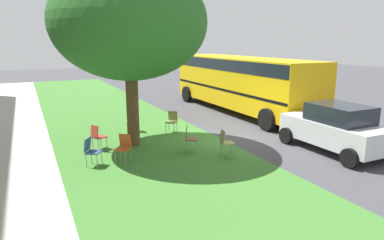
{
  "coord_description": "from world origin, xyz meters",
  "views": [
    {
      "loc": [
        -11.13,
        6.83,
        3.71
      ],
      "look_at": [
        0.16,
        1.37,
        0.83
      ],
      "focal_mm": 32.28,
      "sensor_mm": 36.0,
      "label": 1
    }
  ],
  "objects_px": {
    "chair_2": "(91,149)",
    "chair_3": "(172,120)",
    "street_tree": "(129,23)",
    "school_bus": "(240,79)",
    "parked_car": "(336,128)",
    "chair_0": "(133,119)",
    "chair_6": "(189,137)",
    "chair_5": "(225,141)",
    "chair_4": "(124,146)",
    "chair_1": "(97,135)"
  },
  "relations": [
    {
      "from": "chair_3",
      "to": "chair_4",
      "type": "bearing_deg",
      "value": 134.6
    },
    {
      "from": "chair_4",
      "to": "parked_car",
      "type": "relative_size",
      "value": 0.24
    },
    {
      "from": "chair_2",
      "to": "chair_6",
      "type": "bearing_deg",
      "value": -90.47
    },
    {
      "from": "chair_0",
      "to": "chair_3",
      "type": "height_order",
      "value": "same"
    },
    {
      "from": "chair_2",
      "to": "chair_3",
      "type": "relative_size",
      "value": 1.0
    },
    {
      "from": "street_tree",
      "to": "parked_car",
      "type": "bearing_deg",
      "value": -121.9
    },
    {
      "from": "street_tree",
      "to": "parked_car",
      "type": "xyz_separation_m",
      "value": [
        -3.73,
        -5.99,
        -3.47
      ]
    },
    {
      "from": "street_tree",
      "to": "chair_5",
      "type": "height_order",
      "value": "street_tree"
    },
    {
      "from": "chair_5",
      "to": "chair_6",
      "type": "bearing_deg",
      "value": 42.58
    },
    {
      "from": "chair_3",
      "to": "chair_1",
      "type": "bearing_deg",
      "value": 108.05
    },
    {
      "from": "chair_1",
      "to": "chair_4",
      "type": "distance_m",
      "value": 1.73
    },
    {
      "from": "chair_1",
      "to": "street_tree",
      "type": "bearing_deg",
      "value": -90.5
    },
    {
      "from": "chair_1",
      "to": "school_bus",
      "type": "distance_m",
      "value": 9.02
    },
    {
      "from": "chair_6",
      "to": "parked_car",
      "type": "bearing_deg",
      "value": -115.44
    },
    {
      "from": "chair_1",
      "to": "chair_2",
      "type": "height_order",
      "value": "same"
    },
    {
      "from": "chair_1",
      "to": "parked_car",
      "type": "relative_size",
      "value": 0.24
    },
    {
      "from": "chair_0",
      "to": "parked_car",
      "type": "height_order",
      "value": "parked_car"
    },
    {
      "from": "chair_6",
      "to": "parked_car",
      "type": "distance_m",
      "value": 4.99
    },
    {
      "from": "street_tree",
      "to": "chair_3",
      "type": "xyz_separation_m",
      "value": [
        1.07,
        -1.96,
        -3.79
      ]
    },
    {
      "from": "chair_1",
      "to": "school_bus",
      "type": "relative_size",
      "value": 0.08
    },
    {
      "from": "chair_1",
      "to": "parked_car",
      "type": "bearing_deg",
      "value": -117.19
    },
    {
      "from": "chair_2",
      "to": "chair_5",
      "type": "bearing_deg",
      "value": -103.21
    },
    {
      "from": "chair_0",
      "to": "chair_6",
      "type": "bearing_deg",
      "value": -164.69
    },
    {
      "from": "street_tree",
      "to": "school_bus",
      "type": "distance_m",
      "value": 8.18
    },
    {
      "from": "chair_4",
      "to": "parked_car",
      "type": "bearing_deg",
      "value": -107.06
    },
    {
      "from": "chair_2",
      "to": "chair_3",
      "type": "xyz_separation_m",
      "value": [
        2.63,
        -3.73,
        0.0
      ]
    },
    {
      "from": "chair_3",
      "to": "chair_5",
      "type": "distance_m",
      "value": 3.62
    },
    {
      "from": "chair_0",
      "to": "chair_4",
      "type": "height_order",
      "value": "same"
    },
    {
      "from": "chair_2",
      "to": "street_tree",
      "type": "bearing_deg",
      "value": -48.63
    },
    {
      "from": "street_tree",
      "to": "chair_5",
      "type": "bearing_deg",
      "value": -137.03
    },
    {
      "from": "chair_3",
      "to": "school_bus",
      "type": "height_order",
      "value": "school_bus"
    },
    {
      "from": "chair_1",
      "to": "chair_6",
      "type": "height_order",
      "value": "same"
    },
    {
      "from": "chair_1",
      "to": "chair_6",
      "type": "xyz_separation_m",
      "value": [
        -1.6,
        -2.78,
        0.0
      ]
    },
    {
      "from": "street_tree",
      "to": "chair_2",
      "type": "relative_size",
      "value": 7.14
    },
    {
      "from": "chair_0",
      "to": "chair_3",
      "type": "relative_size",
      "value": 1.0
    },
    {
      "from": "chair_4",
      "to": "chair_0",
      "type": "bearing_deg",
      "value": -20.9
    },
    {
      "from": "chair_5",
      "to": "parked_car",
      "type": "xyz_separation_m",
      "value": [
        -1.2,
        -3.63,
        0.32
      ]
    },
    {
      "from": "chair_0",
      "to": "chair_6",
      "type": "height_order",
      "value": "same"
    },
    {
      "from": "street_tree",
      "to": "school_bus",
      "type": "xyz_separation_m",
      "value": [
        3.54,
        -6.92,
        -2.55
      ]
    },
    {
      "from": "chair_2",
      "to": "chair_4",
      "type": "relative_size",
      "value": 1.0
    },
    {
      "from": "chair_1",
      "to": "parked_car",
      "type": "distance_m",
      "value": 8.19
    },
    {
      "from": "chair_1",
      "to": "parked_car",
      "type": "height_order",
      "value": "parked_car"
    },
    {
      "from": "street_tree",
      "to": "chair_2",
      "type": "height_order",
      "value": "street_tree"
    },
    {
      "from": "chair_4",
      "to": "chair_6",
      "type": "xyz_separation_m",
      "value": [
        0.06,
        -2.29,
        0.0
      ]
    },
    {
      "from": "chair_0",
      "to": "chair_2",
      "type": "bearing_deg",
      "value": 145.92
    },
    {
      "from": "chair_2",
      "to": "chair_6",
      "type": "relative_size",
      "value": 1.0
    },
    {
      "from": "chair_1",
      "to": "chair_0",
      "type": "bearing_deg",
      "value": -44.69
    },
    {
      "from": "street_tree",
      "to": "chair_4",
      "type": "relative_size",
      "value": 7.14
    },
    {
      "from": "chair_3",
      "to": "school_bus",
      "type": "bearing_deg",
      "value": -63.55
    },
    {
      "from": "street_tree",
      "to": "chair_1",
      "type": "bearing_deg",
      "value": 89.5
    }
  ]
}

